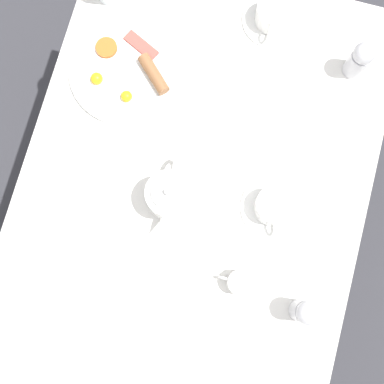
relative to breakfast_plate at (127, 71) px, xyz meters
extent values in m
plane|color=#333338|center=(-0.24, 0.25, -0.78)|extent=(8.00, 8.00, 0.00)
cube|color=silver|center=(-0.24, 0.25, -0.02)|extent=(0.83, 1.18, 0.03)
cylinder|color=brown|center=(-0.60, -0.29, -0.41)|extent=(0.04, 0.04, 0.74)
cylinder|color=brown|center=(0.13, -0.29, -0.41)|extent=(0.04, 0.04, 0.74)
cylinder|color=brown|center=(0.13, 0.79, -0.41)|extent=(0.04, 0.04, 0.74)
cylinder|color=white|center=(0.00, 0.00, 0.00)|extent=(0.28, 0.28, 0.01)
cylinder|color=white|center=(0.06, 0.04, 0.01)|extent=(0.06, 0.06, 0.00)
sphere|color=yellow|center=(0.06, 0.04, 0.02)|extent=(0.03, 0.03, 0.03)
cylinder|color=white|center=(-0.02, 0.07, 0.01)|extent=(0.07, 0.07, 0.00)
sphere|color=yellow|center=(-0.02, 0.07, 0.02)|extent=(0.03, 0.03, 0.03)
cylinder|color=brown|center=(-0.07, 0.00, 0.02)|extent=(0.10, 0.09, 0.03)
cube|color=#B74C42|center=(-0.02, -0.07, 0.01)|extent=(0.10, 0.07, 0.01)
cylinder|color=#D16023|center=(0.06, -0.04, 0.01)|extent=(0.05, 0.05, 0.01)
cylinder|color=white|center=(-0.19, 0.28, 0.04)|extent=(0.10, 0.10, 0.10)
cylinder|color=white|center=(-0.19, 0.28, 0.09)|extent=(0.08, 0.08, 0.01)
sphere|color=white|center=(-0.19, 0.28, 0.11)|extent=(0.02, 0.02, 0.02)
cone|color=white|center=(-0.19, 0.35, 0.05)|extent=(0.02, 0.06, 0.05)
torus|color=white|center=(-0.19, 0.22, 0.04)|extent=(0.01, 0.08, 0.08)
cylinder|color=white|center=(-0.43, 0.24, -0.01)|extent=(0.15, 0.15, 0.01)
cylinder|color=white|center=(-0.43, 0.24, 0.03)|extent=(0.09, 0.09, 0.06)
cylinder|color=olive|center=(-0.43, 0.24, 0.02)|extent=(0.08, 0.08, 0.05)
torus|color=white|center=(-0.44, 0.28, 0.03)|extent=(0.02, 0.04, 0.04)
cylinder|color=white|center=(-0.31, -0.23, -0.01)|extent=(0.15, 0.15, 0.01)
cylinder|color=white|center=(-0.31, -0.23, 0.03)|extent=(0.09, 0.09, 0.06)
cylinder|color=olive|center=(-0.31, -0.23, 0.02)|extent=(0.08, 0.08, 0.05)
torus|color=white|center=(-0.31, -0.18, 0.03)|extent=(0.01, 0.05, 0.04)
cylinder|color=white|center=(-0.39, 0.43, 0.02)|extent=(0.06, 0.06, 0.05)
torus|color=white|center=(-0.36, 0.43, 0.02)|extent=(0.04, 0.01, 0.04)
cylinder|color=#BCBCC1|center=(-0.54, 0.45, 0.03)|extent=(0.05, 0.05, 0.08)
sphere|color=#BCBCC1|center=(-0.54, 0.45, 0.09)|extent=(0.05, 0.05, 0.05)
cylinder|color=#BCBCC1|center=(-0.54, -0.15, 0.03)|extent=(0.05, 0.05, 0.08)
sphere|color=#BCBCC1|center=(-0.54, -0.15, 0.09)|extent=(0.05, 0.05, 0.05)
cube|color=white|center=(-0.10, 0.70, -0.01)|extent=(0.18, 0.19, 0.01)
cube|color=silver|center=(0.04, 0.31, -0.01)|extent=(0.20, 0.03, 0.00)
cube|color=silver|center=(-0.38, -0.03, -0.01)|extent=(0.16, 0.03, 0.00)
camera|label=1|loc=(-0.29, 0.45, 1.25)|focal=50.00mm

